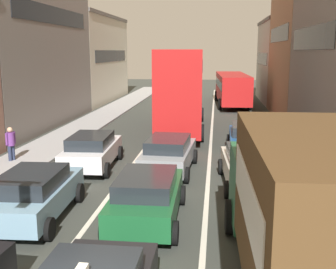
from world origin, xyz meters
TOP-DOWN VIEW (x-y plane):
  - sidewalk_left at (-6.70, 20.00)m, footprint 2.60×64.00m
  - lane_stripe_left at (-1.70, 20.00)m, footprint 0.16×60.00m
  - lane_stripe_right at (1.70, 20.00)m, footprint 0.16×60.00m
  - building_row_left at (-12.00, 22.32)m, footprint 7.20×43.90m
  - removalist_box_truck at (3.70, 3.29)m, footprint 2.88×7.76m
  - sedan_centre_lane_second at (-0.01, 6.75)m, footprint 2.11×4.33m
  - wagon_left_lane_second at (-3.40, 6.57)m, footprint 2.22×4.38m
  - hatchback_centre_lane_third at (0.03, 12.01)m, footprint 2.25×4.39m
  - sedan_left_lane_third at (-3.33, 12.22)m, footprint 2.23×4.38m
  - sedan_right_lane_behind_truck at (3.23, 10.47)m, footprint 2.29×4.41m
  - wagon_right_lane_far at (3.55, 15.66)m, footprint 2.12×4.33m
  - bus_mid_queue_primary at (-0.20, 21.18)m, footprint 3.08×10.58m
  - bus_far_queue_secondary at (3.38, 34.37)m, footprint 3.19×10.61m
  - pedestrian_near_kerb at (-7.16, 12.55)m, footprint 0.34×0.51m

SIDE VIEW (x-z plane):
  - lane_stripe_left at x=-1.70m, z-range 0.00..0.01m
  - lane_stripe_right at x=1.70m, z-range 0.00..0.01m
  - sidewalk_left at x=-6.70m, z-range 0.00..0.14m
  - sedan_centre_lane_second at x=-0.01m, z-range 0.05..1.54m
  - wagon_left_lane_second at x=-3.40m, z-range 0.05..1.54m
  - hatchback_centre_lane_third at x=0.03m, z-range 0.05..1.54m
  - sedan_left_lane_third at x=-3.33m, z-range 0.05..1.54m
  - sedan_right_lane_behind_truck at x=3.23m, z-range 0.05..1.54m
  - wagon_right_lane_far at x=3.55m, z-range 0.05..1.54m
  - pedestrian_near_kerb at x=-7.16m, z-range 0.12..1.78m
  - bus_far_queue_secondary at x=3.38m, z-range 0.31..3.21m
  - removalist_box_truck at x=3.70m, z-range 0.18..3.76m
  - bus_mid_queue_primary at x=-0.20m, z-range 0.30..5.36m
  - building_row_left at x=-12.00m, z-range -1.44..11.99m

